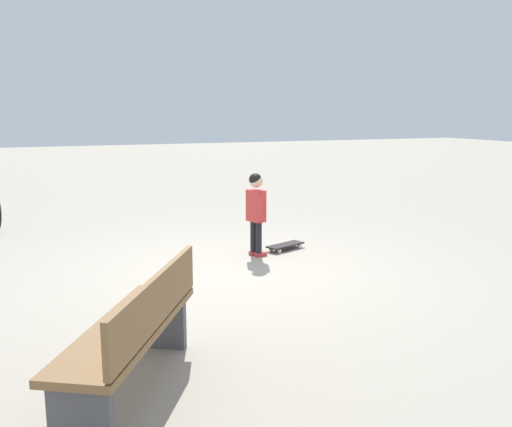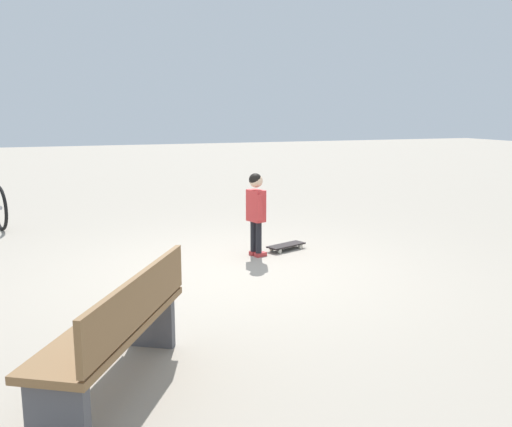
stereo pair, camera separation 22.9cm
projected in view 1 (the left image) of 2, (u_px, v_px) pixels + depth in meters
The scene contains 4 objects.
ground_plane at pixel (233, 271), 6.37m from camera, with size 50.00×50.00×0.00m, color #9E9384.
child_person at pixel (256, 205), 6.94m from camera, with size 0.40×0.23×1.06m.
skateboard at pixel (285, 245), 7.37m from camera, with size 0.38×0.59×0.07m.
street_bench at pixel (136, 331), 3.57m from camera, with size 1.60×1.20×0.80m.
Camera 1 is at (-5.79, 2.08, 1.82)m, focal length 38.86 mm.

